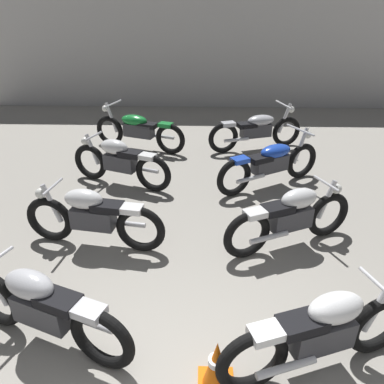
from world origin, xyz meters
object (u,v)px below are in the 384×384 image
(motorcycle_left_row_2, at_px, (120,161))
(motorcycle_left_row_3, at_px, (138,129))
(motorcycle_right_row_1, at_px, (291,217))
(motorcycle_right_row_3, at_px, (256,130))
(traffic_cone, at_px, (217,366))
(motorcycle_right_row_0, at_px, (322,332))
(motorcycle_right_row_2, at_px, (271,163))
(motorcycle_left_row_1, at_px, (92,216))
(motorcycle_left_row_0, at_px, (42,308))

(motorcycle_left_row_2, height_order, motorcycle_left_row_3, motorcycle_left_row_3)
(motorcycle_right_row_1, relative_size, motorcycle_right_row_3, 0.88)
(motorcycle_left_row_3, distance_m, traffic_cone, 5.90)
(motorcycle_right_row_0, height_order, motorcycle_right_row_2, motorcycle_right_row_2)
(motorcycle_right_row_2, height_order, motorcycle_right_row_3, same)
(motorcycle_left_row_1, distance_m, traffic_cone, 2.62)
(motorcycle_left_row_0, bearing_deg, motorcycle_right_row_2, 52.59)
(motorcycle_left_row_2, xyz_separation_m, traffic_cone, (1.60, -3.93, -0.20))
(motorcycle_right_row_1, bearing_deg, motorcycle_right_row_2, 89.66)
(motorcycle_left_row_0, height_order, motorcycle_right_row_2, motorcycle_right_row_2)
(motorcycle_left_row_2, distance_m, motorcycle_right_row_2, 2.66)
(motorcycle_left_row_2, bearing_deg, motorcycle_right_row_1, -34.07)
(motorcycle_right_row_1, xyz_separation_m, motorcycle_right_row_3, (-0.02, 3.61, -0.01))
(motorcycle_right_row_2, bearing_deg, motorcycle_left_row_1, -144.67)
(motorcycle_left_row_3, relative_size, motorcycle_right_row_1, 1.13)
(motorcycle_left_row_1, height_order, motorcycle_left_row_3, motorcycle_left_row_3)
(motorcycle_right_row_0, relative_size, motorcycle_right_row_3, 0.90)
(motorcycle_left_row_2, height_order, traffic_cone, motorcycle_left_row_2)
(motorcycle_right_row_3, bearing_deg, motorcycle_left_row_1, -125.46)
(motorcycle_left_row_1, height_order, traffic_cone, motorcycle_left_row_1)
(motorcycle_right_row_2, bearing_deg, motorcycle_left_row_3, 146.27)
(motorcycle_left_row_0, height_order, traffic_cone, motorcycle_left_row_0)
(motorcycle_right_row_0, xyz_separation_m, traffic_cone, (-0.92, -0.21, -0.20))
(motorcycle_left_row_1, relative_size, motorcycle_left_row_2, 1.04)
(motorcycle_left_row_2, relative_size, motorcycle_right_row_1, 1.02)
(motorcycle_right_row_0, height_order, traffic_cone, motorcycle_right_row_0)
(motorcycle_left_row_0, relative_size, motorcycle_right_row_2, 0.97)
(motorcycle_left_row_3, height_order, motorcycle_right_row_3, same)
(motorcycle_left_row_2, xyz_separation_m, motorcycle_right_row_0, (2.52, -3.72, 0.00))
(traffic_cone, bearing_deg, motorcycle_right_row_1, 64.02)
(motorcycle_left_row_2, xyz_separation_m, motorcycle_right_row_3, (2.63, 1.83, -0.01))
(motorcycle_left_row_0, height_order, motorcycle_left_row_1, same)
(motorcycle_left_row_3, height_order, traffic_cone, motorcycle_left_row_3)
(motorcycle_left_row_1, xyz_separation_m, motorcycle_right_row_2, (2.65, 1.88, -0.01))
(motorcycle_left_row_2, xyz_separation_m, motorcycle_left_row_3, (0.05, 1.76, -0.01))
(motorcycle_left_row_0, height_order, motorcycle_left_row_3, motorcycle_left_row_3)
(motorcycle_left_row_2, bearing_deg, motorcycle_left_row_0, -90.64)
(motorcycle_right_row_3, distance_m, traffic_cone, 5.85)
(motorcycle_left_row_3, distance_m, motorcycle_right_row_1, 4.39)
(motorcycle_left_row_0, xyz_separation_m, motorcycle_right_row_2, (2.69, 3.52, -0.01))
(motorcycle_right_row_0, bearing_deg, motorcycle_right_row_3, 88.92)
(motorcycle_left_row_3, relative_size, motorcycle_right_row_0, 1.10)
(motorcycle_left_row_3, distance_m, motorcycle_right_row_2, 3.13)
(motorcycle_left_row_2, relative_size, traffic_cone, 3.48)
(motorcycle_right_row_2, bearing_deg, motorcycle_left_row_0, -127.41)
(motorcycle_right_row_0, bearing_deg, motorcycle_left_row_2, 124.19)
(motorcycle_right_row_2, height_order, traffic_cone, motorcycle_right_row_2)
(motorcycle_left_row_2, bearing_deg, motorcycle_right_row_3, 34.78)
(motorcycle_right_row_0, bearing_deg, motorcycle_left_row_1, 143.60)
(motorcycle_left_row_0, relative_size, motorcycle_left_row_3, 0.90)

